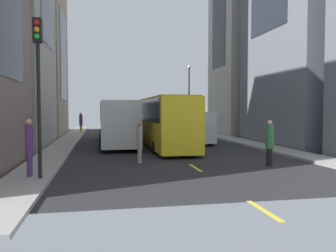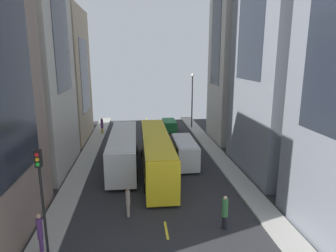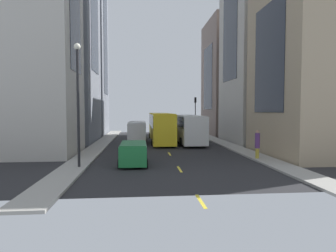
{
  "view_description": "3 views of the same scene",
  "coord_description": "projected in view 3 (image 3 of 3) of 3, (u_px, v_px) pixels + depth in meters",
  "views": [
    {
      "loc": [
        -4.35,
        -29.57,
        2.77
      ],
      "look_at": [
        1.8,
        1.96,
        1.2
      ],
      "focal_mm": 36.7,
      "sensor_mm": 36.0,
      "label": 1
    },
    {
      "loc": [
        -1.68,
        -30.49,
        10.6
      ],
      "look_at": [
        1.9,
        2.61,
        2.91
      ],
      "focal_mm": 31.37,
      "sensor_mm": 36.0,
      "label": 2
    },
    {
      "loc": [
        2.59,
        33.43,
        3.96
      ],
      "look_at": [
        -0.42,
        1.04,
        2.23
      ],
      "focal_mm": 31.51,
      "sensor_mm": 36.0,
      "label": 3
    }
  ],
  "objects": [
    {
      "name": "ground_plane",
      "position": [
        164.0,
        145.0,
        33.69
      ],
      "size": [
        40.19,
        40.19,
        0.0
      ],
      "primitive_type": "plane",
      "color": "#28282B"
    },
    {
      "name": "sidewalk_west",
      "position": [
        225.0,
        144.0,
        34.35
      ],
      "size": [
        1.85,
        44.0,
        0.15
      ],
      "primitive_type": "cube",
      "color": "#9E9B93",
      "rests_on": "ground"
    },
    {
      "name": "sidewalk_east",
      "position": [
        100.0,
        145.0,
        33.03
      ],
      "size": [
        1.85,
        44.0,
        0.15
      ],
      "primitive_type": "cube",
      "color": "#9E9B93",
      "rests_on": "ground"
    },
    {
      "name": "lane_stripe_0",
      "position": [
        155.0,
        132.0,
        54.57
      ],
      "size": [
        0.16,
        2.0,
        0.01
      ],
      "primitive_type": "cube",
      "color": "yellow",
      "rests_on": "ground"
    },
    {
      "name": "lane_stripe_1",
      "position": [
        157.0,
        135.0,
        47.61
      ],
      "size": [
        0.16,
        2.0,
        0.01
      ],
      "primitive_type": "cube",
      "color": "yellow",
      "rests_on": "ground"
    },
    {
      "name": "lane_stripe_2",
      "position": [
        160.0,
        139.0,
        40.65
      ],
      "size": [
        0.16,
        2.0,
        0.01
      ],
      "primitive_type": "cube",
      "color": "yellow",
      "rests_on": "ground"
    },
    {
      "name": "lane_stripe_3",
      "position": [
        164.0,
        145.0,
        33.69
      ],
      "size": [
        0.16,
        2.0,
        0.01
      ],
      "primitive_type": "cube",
      "color": "yellow",
      "rests_on": "ground"
    },
    {
      "name": "lane_stripe_4",
      "position": [
        169.0,
        154.0,
        26.73
      ],
      "size": [
        0.16,
        2.0,
        0.01
      ],
      "primitive_type": "cube",
      "color": "yellow",
      "rests_on": "ground"
    },
    {
      "name": "lane_stripe_5",
      "position": [
        180.0,
        169.0,
        19.77
      ],
      "size": [
        0.16,
        2.0,
        0.01
      ],
      "primitive_type": "cube",
      "color": "yellow",
      "rests_on": "ground"
    },
    {
      "name": "lane_stripe_6",
      "position": [
        201.0,
        201.0,
        12.81
      ],
      "size": [
        0.16,
        2.0,
        0.01
      ],
      "primitive_type": "cube",
      "color": "yellow",
      "rests_on": "ground"
    },
    {
      "name": "building_west_0",
      "position": [
        238.0,
        78.0,
        48.19
      ],
      "size": [
        10.01,
        10.68,
        18.39
      ],
      "color": "#7A665B",
      "rests_on": "ground"
    },
    {
      "name": "building_west_1",
      "position": [
        268.0,
        5.0,
        36.1
      ],
      "size": [
        9.67,
        9.99,
        33.82
      ],
      "color": "#B7B2A8",
      "rests_on": "ground"
    },
    {
      "name": "building_west_2",
      "position": [
        322.0,
        59.0,
        25.5
      ],
      "size": [
        9.73,
        10.38,
        16.83
      ],
      "color": "tan",
      "rests_on": "ground"
    },
    {
      "name": "building_east_0",
      "position": [
        77.0,
        45.0,
        47.9
      ],
      "size": [
        9.26,
        9.01,
        29.35
      ],
      "color": "slate",
      "rests_on": "ground"
    },
    {
      "name": "city_bus_white",
      "position": [
        187.0,
        126.0,
        36.08
      ],
      "size": [
        2.8,
        12.2,
        3.35
      ],
      "color": "silver",
      "rests_on": "ground"
    },
    {
      "name": "streetcar_yellow",
      "position": [
        161.0,
        125.0,
        37.54
      ],
      "size": [
        2.7,
        14.7,
        3.59
      ],
      "color": "yellow",
      "rests_on": "ground"
    },
    {
      "name": "delivery_van_white",
      "position": [
        137.0,
        131.0,
        35.69
      ],
      "size": [
        2.25,
        5.95,
        2.58
      ],
      "color": "white",
      "rests_on": "ground"
    },
    {
      "name": "car_green_0",
      "position": [
        133.0,
        152.0,
        21.42
      ],
      "size": [
        2.05,
        4.11,
        1.6
      ],
      "color": "#1E7238",
      "rests_on": "ground"
    },
    {
      "name": "pedestrian_crossing_near",
      "position": [
        257.0,
        143.0,
        23.4
      ],
      "size": [
        0.39,
        0.39,
        2.25
      ],
      "rotation": [
        0.0,
        0.0,
        2.79
      ],
      "color": "gold",
      "rests_on": "ground"
    },
    {
      "name": "pedestrian_crossing_mid",
      "position": [
        134.0,
        128.0,
        47.39
      ],
      "size": [
        0.4,
        0.4,
        2.24
      ],
      "rotation": [
        0.0,
        0.0,
        4.16
      ],
      "color": "black",
      "rests_on": "ground"
    },
    {
      "name": "pedestrian_walking_far",
      "position": [
        173.0,
        128.0,
        45.86
      ],
      "size": [
        0.3,
        0.3,
        2.11
      ],
      "rotation": [
        0.0,
        0.0,
        4.41
      ],
      "color": "gray",
      "rests_on": "ground"
    },
    {
      "name": "pedestrian_waiting_curb",
      "position": [
        198.0,
        126.0,
        49.69
      ],
      "size": [
        0.3,
        0.3,
        2.25
      ],
      "rotation": [
        0.0,
        0.0,
        2.99
      ],
      "color": "#593372",
      "rests_on": "ground"
    },
    {
      "name": "traffic_light_near_corner",
      "position": [
        195.0,
        108.0,
        49.93
      ],
      "size": [
        0.32,
        0.44,
        6.01
      ],
      "color": "black",
      "rests_on": "ground"
    },
    {
      "name": "streetlamp_near",
      "position": [
        78.0,
        93.0,
        19.62
      ],
      "size": [
        0.44,
        0.44,
        8.25
      ],
      "color": "black",
      "rests_on": "ground"
    }
  ]
}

